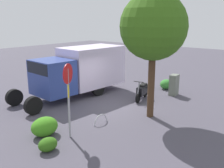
{
  "coord_description": "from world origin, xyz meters",
  "views": [
    {
      "loc": [
        9.82,
        7.95,
        4.48
      ],
      "look_at": [
        0.31,
        0.28,
        1.34
      ],
      "focal_mm": 40.86,
      "sensor_mm": 36.0,
      "label": 1
    }
  ],
  "objects": [
    {
      "name": "shrub_by_tree",
      "position": [
        -4.99,
        0.58,
        0.32
      ],
      "size": [
        0.93,
        0.76,
        0.63
      ],
      "primitive_type": "ellipsoid",
      "color": "#388632",
      "rests_on": "ground"
    },
    {
      "name": "shrub_near_sign",
      "position": [
        4.27,
        0.07,
        0.37
      ],
      "size": [
        1.1,
        0.9,
        0.75
      ],
      "primitive_type": "ellipsoid",
      "color": "#408B1E",
      "rests_on": "ground"
    },
    {
      "name": "utility_cabinet",
      "position": [
        -4.04,
        1.56,
        0.62
      ],
      "size": [
        0.64,
        0.45,
        1.25
      ],
      "primitive_type": "cube",
      "rotation": [
        0.0,
        0.0,
        0.06
      ],
      "color": "slate",
      "rests_on": "ground"
    },
    {
      "name": "street_tree",
      "position": [
        -0.11,
        2.25,
        4.13
      ],
      "size": [
        2.98,
        2.98,
        5.65
      ],
      "color": "#47301E",
      "rests_on": "ground"
    },
    {
      "name": "bike_rack_hoop",
      "position": [
        2.0,
        1.0,
        0.0
      ],
      "size": [
        0.85,
        0.06,
        0.85
      ],
      "primitive_type": "torus",
      "rotation": [
        1.57,
        0.0,
        0.01
      ],
      "color": "#B7B7BC",
      "rests_on": "ground"
    },
    {
      "name": "motorcycle",
      "position": [
        -2.05,
        0.58,
        0.52
      ],
      "size": [
        1.79,
        0.69,
        1.2
      ],
      "rotation": [
        0.0,
        0.0,
        0.23
      ],
      "color": "black",
      "rests_on": "ground"
    },
    {
      "name": "shrub_mid_verge",
      "position": [
        4.96,
        1.16,
        0.24
      ],
      "size": [
        0.7,
        0.57,
        0.48
      ],
      "primitive_type": "ellipsoid",
      "color": "#316517",
      "rests_on": "ground"
    },
    {
      "name": "box_truck_near",
      "position": [
        -0.57,
        -2.9,
        1.57
      ],
      "size": [
        7.18,
        2.68,
        2.82
      ],
      "rotation": [
        0.0,
        0.0,
        -0.07
      ],
      "color": "black",
      "rests_on": "ground"
    },
    {
      "name": "ground_plane",
      "position": [
        0.0,
        0.0,
        0.0
      ],
      "size": [
        60.0,
        60.0,
        0.0
      ],
      "primitive_type": "plane",
      "color": "#4B4753"
    },
    {
      "name": "stop_sign",
      "position": [
        3.74,
        0.96,
        1.93
      ],
      "size": [
        0.71,
        0.33,
        2.91
      ],
      "color": "#9E9EA3",
      "rests_on": "ground"
    }
  ]
}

